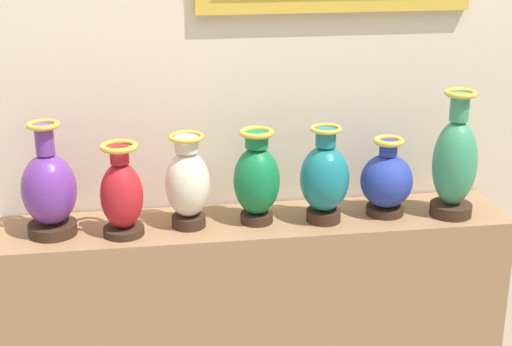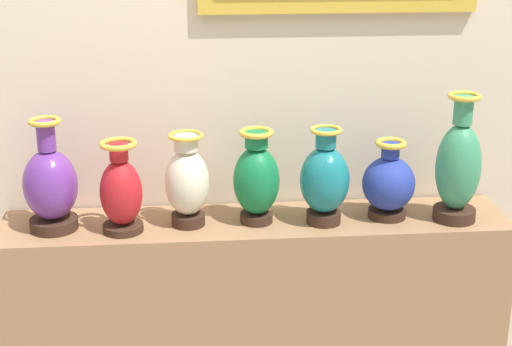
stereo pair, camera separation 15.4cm
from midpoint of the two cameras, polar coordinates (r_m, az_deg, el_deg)
name	(u,v)px [view 1 (the left image)]	position (r m, az deg, el deg)	size (l,w,h in m)	color
display_shelf	(256,344)	(2.90, -1.55, -12.42)	(1.74, 0.33, 0.98)	#99704C
back_wall	(248,69)	(2.75, -2.17, 7.60)	(4.24, 0.14, 2.89)	beige
vase_violet	(49,190)	(2.62, -16.49, -1.24)	(0.18, 0.18, 0.38)	#382319
vase_crimson	(122,195)	(2.57, -11.47, -1.58)	(0.14, 0.14, 0.31)	#382319
vase_ivory	(188,184)	(2.59, -6.71, -0.78)	(0.15, 0.15, 0.32)	#382319
vase_emerald	(256,179)	(2.61, -1.65, -0.48)	(0.16, 0.16, 0.33)	#382319
vase_teal	(325,179)	(2.62, 3.35, -0.42)	(0.17, 0.17, 0.33)	#382319
vase_cobalt	(387,181)	(2.71, 7.91, -0.58)	(0.18, 0.18, 0.28)	#382319
vase_jade	(455,164)	(2.72, 12.74, 0.66)	(0.15, 0.15, 0.44)	#382319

